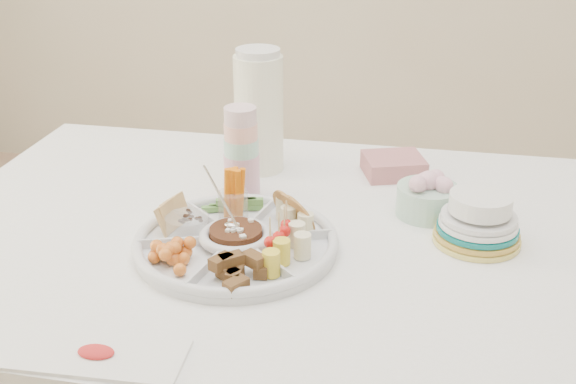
% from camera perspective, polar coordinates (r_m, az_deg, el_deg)
% --- Properties ---
extents(dining_table, '(1.52, 1.02, 0.76)m').
position_cam_1_polar(dining_table, '(1.65, 0.67, -14.88)').
color(dining_table, white).
rests_on(dining_table, floor).
extents(party_tray, '(0.48, 0.48, 0.04)m').
position_cam_1_polar(party_tray, '(1.36, -4.13, -3.77)').
color(party_tray, silver).
rests_on(party_tray, dining_table).
extents(bean_dip, '(0.12, 0.12, 0.04)m').
position_cam_1_polar(bean_dip, '(1.36, -4.14, -3.49)').
color(bean_dip, '#402116').
rests_on(bean_dip, party_tray).
extents(tortillas, '(0.13, 0.13, 0.06)m').
position_cam_1_polar(tortillas, '(1.42, 0.26, -1.52)').
color(tortillas, tan).
rests_on(tortillas, party_tray).
extents(carrot_cucumber, '(0.15, 0.15, 0.11)m').
position_cam_1_polar(carrot_cucumber, '(1.46, -4.44, 0.08)').
color(carrot_cucumber, orange).
rests_on(carrot_cucumber, party_tray).
extents(pita_raisins, '(0.15, 0.15, 0.06)m').
position_cam_1_polar(pita_raisins, '(1.41, -8.86, -1.97)').
color(pita_raisins, '#EAB058').
rests_on(pita_raisins, party_tray).
extents(cherries, '(0.13, 0.13, 0.04)m').
position_cam_1_polar(cherries, '(1.30, -8.97, -4.84)').
color(cherries, orange).
rests_on(cherries, party_tray).
extents(granola_chunks, '(0.14, 0.14, 0.05)m').
position_cam_1_polar(granola_chunks, '(1.24, -3.84, -6.06)').
color(granola_chunks, brown).
rests_on(granola_chunks, party_tray).
extents(banana_tomato, '(0.13, 0.13, 0.08)m').
position_cam_1_polar(banana_tomato, '(1.30, 0.95, -3.45)').
color(banana_tomato, '#D7CA68').
rests_on(banana_tomato, party_tray).
extents(cup_stack, '(0.10, 0.10, 0.21)m').
position_cam_1_polar(cup_stack, '(1.55, -3.71, 3.28)').
color(cup_stack, beige).
rests_on(cup_stack, dining_table).
extents(thermos, '(0.12, 0.12, 0.30)m').
position_cam_1_polar(thermos, '(1.68, -2.32, 6.53)').
color(thermos, white).
rests_on(thermos, dining_table).
extents(flower_bowl, '(0.16, 0.16, 0.10)m').
position_cam_1_polar(flower_bowl, '(1.51, 10.99, -0.12)').
color(flower_bowl, '#A3E7CA').
rests_on(flower_bowl, dining_table).
extents(napkin_stack, '(0.16, 0.15, 0.04)m').
position_cam_1_polar(napkin_stack, '(1.71, 8.33, 2.08)').
color(napkin_stack, '#BB7072').
rests_on(napkin_stack, dining_table).
extents(plate_stack, '(0.18, 0.18, 0.11)m').
position_cam_1_polar(plate_stack, '(1.42, 14.85, -1.94)').
color(plate_stack, yellow).
rests_on(plate_stack, dining_table).
extents(placemat, '(0.33, 0.12, 0.01)m').
position_cam_1_polar(placemat, '(1.15, -16.29, -12.10)').
color(placemat, white).
rests_on(placemat, dining_table).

